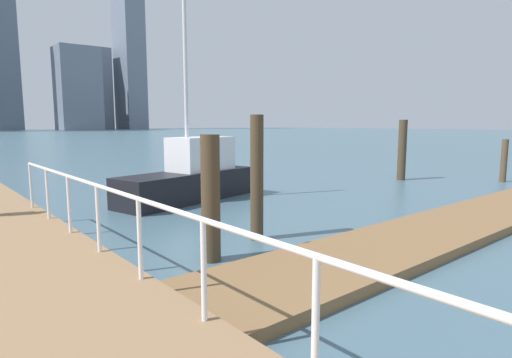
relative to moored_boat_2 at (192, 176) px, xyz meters
The scene contains 10 objects.
ground_plane 2.31m from the moored_boat_2, 131.86° to the left, with size 300.00×300.00×0.00m, color #476675.
floating_dock 7.58m from the moored_boat_2, 68.53° to the right, with size 15.44×2.00×0.18m, color olive.
dock_piling_2 6.06m from the moored_boat_2, 118.10° to the right, with size 0.33×0.33×2.21m, color #473826.
dock_piling_3 12.75m from the moored_boat_2, 21.70° to the right, with size 0.25×0.25×1.75m, color brown.
dock_piling_4 5.01m from the moored_boat_2, 105.84° to the right, with size 0.27×0.27×2.56m, color #473826.
dock_piling_5 9.37m from the moored_boat_2, 10.51° to the right, with size 0.34×0.34×2.53m, color #473826.
moored_boat_2 is the anchor object (origin of this frame).
skyline_tower_5 145.54m from the moored_boat_2, 74.03° to the left, with size 13.36×11.16×27.72m, color slate.
skyline_tower_6 161.27m from the moored_boat_2, 71.90° to the left, with size 10.71×10.54×30.19m, color slate.
skyline_tower_7 163.26m from the moored_boat_2, 67.13° to the left, with size 7.84×12.82×74.93m, color slate.
Camera 1 is at (-5.34, 7.10, 2.40)m, focal length 29.41 mm.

